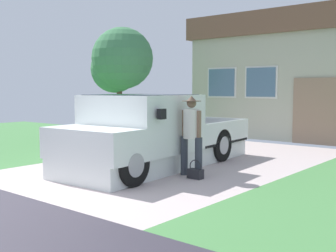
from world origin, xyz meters
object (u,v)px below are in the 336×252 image
object	(u,v)px
person_with_hat	(191,131)
wheeled_trash_bin	(160,123)
front_yard_tree	(120,62)
pickup_truck	(147,135)
handbag	(195,173)

from	to	relation	value
person_with_hat	wheeled_trash_bin	xyz separation A→B (m)	(-4.63, 4.39, -0.36)
person_with_hat	front_yard_tree	bearing A→B (deg)	-31.12
pickup_truck	handbag	bearing A→B (deg)	168.15
pickup_truck	person_with_hat	distance (m)	1.28
pickup_truck	wheeled_trash_bin	distance (m)	5.50
person_with_hat	pickup_truck	bearing A→B (deg)	-0.63
pickup_truck	person_with_hat	xyz separation A→B (m)	(1.27, -0.05, 0.18)
handbag	front_yard_tree	xyz separation A→B (m)	(-6.49, 4.22, 2.64)
person_with_hat	handbag	world-z (taller)	person_with_hat
pickup_truck	wheeled_trash_bin	bearing A→B (deg)	-56.06
handbag	front_yard_tree	size ratio (longest dim) A/B	0.10
handbag	pickup_truck	bearing A→B (deg)	172.01
handbag	wheeled_trash_bin	distance (m)	6.66
wheeled_trash_bin	front_yard_tree	bearing A→B (deg)	-168.73
pickup_truck	handbag	world-z (taller)	pickup_truck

